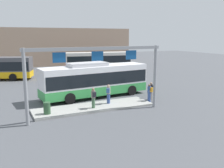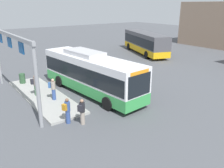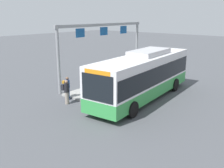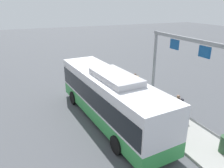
{
  "view_description": "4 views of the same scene",
  "coord_description": "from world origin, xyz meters",
  "views": [
    {
      "loc": [
        -8.88,
        -22.43,
        5.95
      ],
      "look_at": [
        1.6,
        -0.48,
        1.25
      ],
      "focal_mm": 40.02,
      "sensor_mm": 36.0,
      "label": 1
    },
    {
      "loc": [
        15.73,
        -9.51,
        7.06
      ],
      "look_at": [
        3.27,
        -0.24,
        1.72
      ],
      "focal_mm": 37.2,
      "sensor_mm": 36.0,
      "label": 2
    },
    {
      "loc": [
        15.08,
        9.66,
        5.93
      ],
      "look_at": [
        2.98,
        -0.43,
        1.63
      ],
      "focal_mm": 41.06,
      "sensor_mm": 36.0,
      "label": 3
    },
    {
      "loc": [
        -11.64,
        4.86,
        7.28
      ],
      "look_at": [
        1.58,
        -0.9,
        1.89
      ],
      "focal_mm": 34.83,
      "sensor_mm": 36.0,
      "label": 4
    }
  ],
  "objects": [
    {
      "name": "person_waiting_near",
      "position": [
        3.7,
        -4.0,
        0.89
      ],
      "size": [
        0.48,
        0.6,
        1.67
      ],
      "rotation": [
        0.0,
        0.0,
        1.95
      ],
      "color": "#334C8C",
      "rests_on": "ground"
    },
    {
      "name": "bus_main",
      "position": [
        -0.01,
        -0.0,
        1.81
      ],
      "size": [
        10.87,
        3.45,
        3.46
      ],
      "rotation": [
        0.0,
        0.0,
        0.09
      ],
      "color": "green",
      "rests_on": "ground"
    },
    {
      "name": "ground_plane",
      "position": [
        0.0,
        0.0,
        0.0
      ],
      "size": [
        120.0,
        120.0,
        0.0
      ],
      "primitive_type": "plane",
      "color": "#4C4F54"
    },
    {
      "name": "platform_curb",
      "position": [
        -1.57,
        -3.6,
        0.08
      ],
      "size": [
        10.0,
        2.8,
        0.16
      ],
      "primitive_type": "cube",
      "color": "#9E9E99",
      "rests_on": "ground"
    },
    {
      "name": "platform_sign_gantry",
      "position": [
        -1.97,
        -5.49,
        3.82
      ],
      "size": [
        10.67,
        0.24,
        5.2
      ],
      "color": "gray",
      "rests_on": "ground"
    },
    {
      "name": "person_waiting_far",
      "position": [
        -1.78,
        -4.06,
        1.05
      ],
      "size": [
        0.36,
        0.54,
        1.67
      ],
      "rotation": [
        0.0,
        0.0,
        1.52
      ],
      "color": "#476B4C",
      "rests_on": "platform_curb"
    },
    {
      "name": "person_boarding",
      "position": [
        4.35,
        -3.33,
        0.89
      ],
      "size": [
        0.54,
        0.61,
        1.67
      ],
      "rotation": [
        0.0,
        0.0,
        2.14
      ],
      "color": "gray",
      "rests_on": "ground"
    },
    {
      "name": "person_waiting_mid",
      "position": [
        -0.09,
        -3.3,
        1.05
      ],
      "size": [
        0.54,
        0.6,
        1.67
      ],
      "rotation": [
        0.0,
        0.0,
        0.99
      ],
      "color": "#334C8C",
      "rests_on": "platform_curb"
    }
  ]
}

